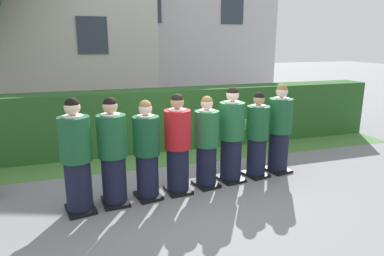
% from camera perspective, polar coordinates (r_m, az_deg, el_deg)
% --- Properties ---
extents(ground_plane, '(60.00, 60.00, 0.00)m').
position_cam_1_polar(ground_plane, '(5.91, -0.00, -9.92)').
color(ground_plane, slate).
extents(student_front_row_0, '(0.47, 0.56, 1.68)m').
position_cam_1_polar(student_front_row_0, '(5.14, -18.53, -4.87)').
color(student_front_row_0, black).
rests_on(student_front_row_0, ground).
extents(student_front_row_1, '(0.43, 0.50, 1.64)m').
position_cam_1_polar(student_front_row_1, '(5.25, -12.94, -4.30)').
color(student_front_row_1, black).
rests_on(student_front_row_1, ground).
extents(student_front_row_2, '(0.44, 0.51, 1.57)m').
position_cam_1_polar(student_front_row_2, '(5.37, -7.48, -4.06)').
color(student_front_row_2, black).
rests_on(student_front_row_2, ground).
extents(student_in_red_blazer, '(0.42, 0.50, 1.63)m').
position_cam_1_polar(student_in_red_blazer, '(5.53, -2.39, -3.07)').
color(student_in_red_blazer, black).
rests_on(student_in_red_blazer, ground).
extents(student_front_row_4, '(0.44, 0.50, 1.56)m').
position_cam_1_polar(student_front_row_4, '(5.77, 2.40, -2.71)').
color(student_front_row_4, black).
rests_on(student_front_row_4, ground).
extents(student_front_row_5, '(0.46, 0.56, 1.67)m').
position_cam_1_polar(student_front_row_5, '(6.02, 6.52, -1.49)').
color(student_front_row_5, black).
rests_on(student_front_row_5, ground).
extents(student_front_row_6, '(0.44, 0.53, 1.55)m').
position_cam_1_polar(student_front_row_6, '(6.31, 10.71, -1.48)').
color(student_front_row_6, black).
rests_on(student_front_row_6, ground).
extents(student_front_row_7, '(0.47, 0.56, 1.66)m').
position_cam_1_polar(student_front_row_7, '(6.62, 14.24, -0.46)').
color(student_front_row_7, black).
rests_on(student_front_row_7, ground).
extents(hedge, '(10.83, 0.70, 1.36)m').
position_cam_1_polar(hedge, '(7.90, -5.35, 1.45)').
color(hedge, '#285623').
rests_on(hedge, ground).
extents(school_building_main, '(7.53, 4.35, 7.91)m').
position_cam_1_polar(school_building_main, '(15.28, -2.52, 20.33)').
color(school_building_main, silver).
rests_on(school_building_main, ground).
extents(school_building_annex, '(7.81, 3.74, 6.37)m').
position_cam_1_polar(school_building_annex, '(13.04, -24.26, 16.78)').
color(school_building_annex, beige).
rests_on(school_building_annex, ground).
extents(lawn_strip, '(10.83, 0.90, 0.01)m').
position_cam_1_polar(lawn_strip, '(7.33, -3.84, -5.03)').
color(lawn_strip, '#477A38').
rests_on(lawn_strip, ground).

